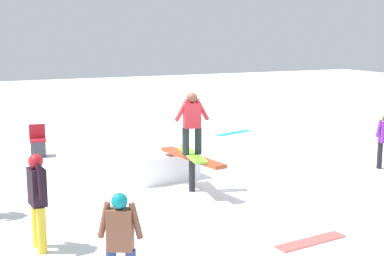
# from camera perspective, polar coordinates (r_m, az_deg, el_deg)

# --- Properties ---
(ground_plane) EXTENTS (60.00, 60.00, 0.00)m
(ground_plane) POSITION_cam_1_polar(r_m,az_deg,el_deg) (11.71, -0.00, -6.74)
(ground_plane) COLOR white
(rail_feature) EXTENTS (2.16, 0.60, 0.80)m
(rail_feature) POSITION_cam_1_polar(r_m,az_deg,el_deg) (11.54, -0.00, -3.57)
(rail_feature) COLOR black
(rail_feature) RESTS_ON ground
(snow_kicker_ramp) EXTENTS (2.01, 1.76, 0.63)m
(snow_kicker_ramp) POSITION_cam_1_polar(r_m,az_deg,el_deg) (12.98, -4.04, -3.65)
(snow_kicker_ramp) COLOR white
(snow_kicker_ramp) RESTS_ON ground
(main_rider_on_rail) EXTENTS (1.55, 0.77, 1.37)m
(main_rider_on_rail) POSITION_cam_1_polar(r_m,az_deg,el_deg) (11.37, -0.00, 0.37)
(main_rider_on_rail) COLOR #7FE52F
(main_rider_on_rail) RESTS_ON rail_feature
(bystander_brown) EXTENTS (0.36, 0.55, 1.44)m
(bystander_brown) POSITION_cam_1_polar(r_m,az_deg,el_deg) (6.94, -7.64, -11.86)
(bystander_brown) COLOR navy
(bystander_brown) RESTS_ON ground
(bystander_black) EXTENTS (0.68, 0.25, 1.56)m
(bystander_black) POSITION_cam_1_polar(r_m,az_deg,el_deg) (8.74, -16.16, -7.05)
(bystander_black) COLOR yellow
(bystander_black) RESTS_ON ground
(loose_snowboard_cyan) EXTENTS (0.70, 1.51, 0.02)m
(loose_snowboard_cyan) POSITION_cam_1_polar(r_m,az_deg,el_deg) (18.40, 4.45, -0.52)
(loose_snowboard_cyan) COLOR #22B3D4
(loose_snowboard_cyan) RESTS_ON ground
(loose_snowboard_coral) EXTENTS (0.41, 1.36, 0.02)m
(loose_snowboard_coral) POSITION_cam_1_polar(r_m,az_deg,el_deg) (9.20, 12.57, -11.72)
(loose_snowboard_coral) COLOR #F45B53
(loose_snowboard_coral) RESTS_ON ground
(loose_snowboard_navy) EXTENTS (1.40, 0.39, 0.02)m
(loose_snowboard_navy) POSITION_cam_1_polar(r_m,az_deg,el_deg) (15.63, -0.40, -2.39)
(loose_snowboard_navy) COLOR navy
(loose_snowboard_navy) RESTS_ON ground
(folding_chair) EXTENTS (0.49, 0.49, 0.88)m
(folding_chair) POSITION_cam_1_polar(r_m,az_deg,el_deg) (15.50, -16.13, -1.39)
(folding_chair) COLOR #3F3F44
(folding_chair) RESTS_ON ground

